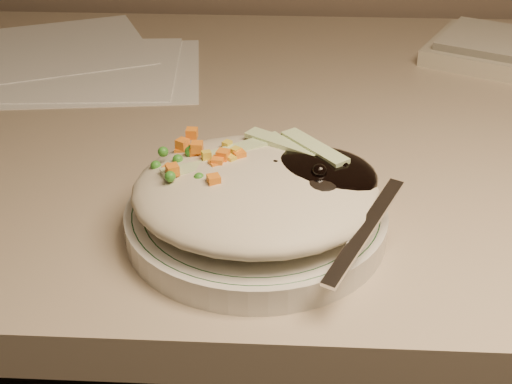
{
  "coord_description": "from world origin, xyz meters",
  "views": [
    {
      "loc": [
        -0.09,
        0.69,
        1.06
      ],
      "look_at": [
        -0.11,
        1.16,
        0.78
      ],
      "focal_mm": 50.0,
      "sensor_mm": 36.0,
      "label": 1
    }
  ],
  "objects": [
    {
      "name": "plate_rim",
      "position": [
        -0.11,
        1.16,
        0.76
      ],
      "size": [
        0.2,
        0.2,
        0.0
      ],
      "color": "#144723",
      "rests_on": "plate"
    },
    {
      "name": "plate",
      "position": [
        -0.11,
        1.16,
        0.75
      ],
      "size": [
        0.21,
        0.21,
        0.02
      ],
      "primitive_type": "cylinder",
      "color": "silver",
      "rests_on": "desk"
    },
    {
      "name": "meal",
      "position": [
        -0.11,
        1.16,
        0.78
      ],
      "size": [
        0.21,
        0.19,
        0.05
      ],
      "color": "#BEB49A",
      "rests_on": "plate"
    },
    {
      "name": "papers",
      "position": [
        -0.39,
        1.51,
        0.74
      ],
      "size": [
        0.42,
        0.34,
        0.0
      ],
      "color": "white",
      "rests_on": "desk"
    },
    {
      "name": "desk",
      "position": [
        0.0,
        1.38,
        0.54
      ],
      "size": [
        1.4,
        0.7,
        0.74
      ],
      "color": "tan",
      "rests_on": "ground"
    }
  ]
}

